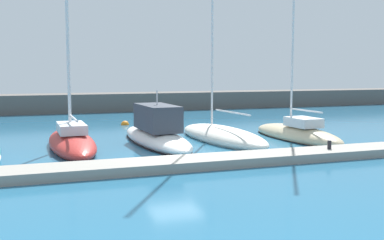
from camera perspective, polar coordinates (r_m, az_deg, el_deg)
ground_plane at (r=22.18m, az=-2.14°, el=-5.32°), size 120.00×120.00×0.00m
dock_pier at (r=20.85m, az=-1.05°, el=-5.45°), size 24.39×2.07×0.43m
breakwater_seawall at (r=50.48m, az=-11.79°, el=2.19°), size 108.00×3.92×1.95m
sailboat_red_second at (r=26.87m, az=-14.89°, el=-2.43°), size 2.75×9.67×16.67m
motorboat_white_third at (r=27.72m, az=-4.55°, el=-1.63°), size 3.20×10.42×3.58m
sailboat_ivory_fourth at (r=28.99m, az=3.76°, el=-1.87°), size 3.99×9.91×20.83m
sailboat_sand_fifth at (r=30.28m, az=13.03°, el=-1.65°), size 3.11×8.79×17.73m
mooring_buoy_orange at (r=37.60m, az=-8.43°, el=-0.60°), size 0.67×0.67×0.67m
dock_bollard at (r=24.33m, az=16.88°, el=-2.99°), size 0.20×0.20×0.44m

